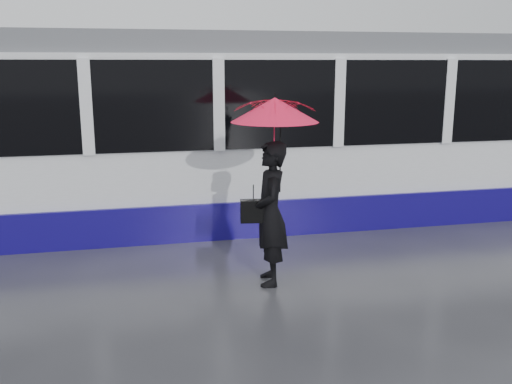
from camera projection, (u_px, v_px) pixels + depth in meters
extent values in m
plane|color=#2B2B30|center=(301.00, 260.00, 8.42)|extent=(90.00, 90.00, 0.00)
cube|color=#3F3D38|center=(272.00, 227.00, 10.11)|extent=(34.00, 0.07, 0.02)
cube|color=#3F3D38|center=(254.00, 207.00, 11.48)|extent=(34.00, 0.07, 0.02)
cube|color=white|center=(236.00, 138.00, 10.35)|extent=(24.00, 2.40, 2.95)
cube|color=#120969|center=(236.00, 202.00, 10.62)|extent=(24.00, 2.56, 0.62)
cube|color=black|center=(236.00, 100.00, 10.20)|extent=(23.00, 2.48, 1.40)
cube|color=#5C5E64|center=(235.00, 44.00, 9.99)|extent=(23.60, 2.20, 0.35)
imported|color=black|center=(270.00, 214.00, 7.38)|extent=(0.55, 0.75, 1.89)
imported|color=#F61485|center=(275.00, 133.00, 7.16)|extent=(1.17, 1.19, 0.94)
cone|color=#F61485|center=(275.00, 110.00, 7.09)|extent=(1.26, 1.26, 0.31)
cylinder|color=black|center=(275.00, 95.00, 7.05)|extent=(0.01, 0.01, 0.07)
cylinder|color=black|center=(280.00, 161.00, 7.28)|extent=(0.02, 0.02, 0.83)
cube|color=black|center=(253.00, 211.00, 7.34)|extent=(0.35, 0.19, 0.29)
cylinder|color=black|center=(253.00, 193.00, 7.29)|extent=(0.01, 0.01, 0.18)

